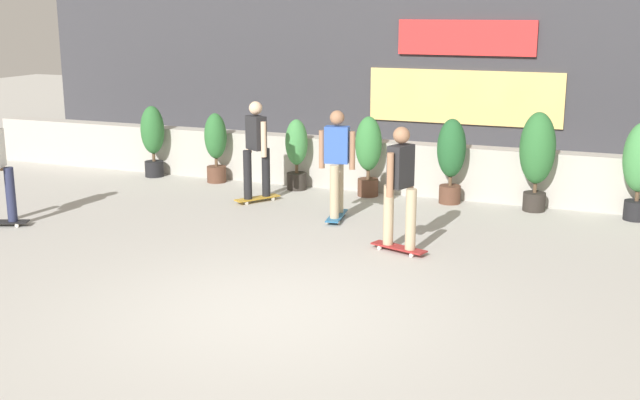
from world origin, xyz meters
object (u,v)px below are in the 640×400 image
object	(u,v)px
potted_plant_0	(153,137)
skater_by_wall_right	(256,147)
potted_plant_5	(537,153)
potted_plant_1	(216,144)
skater_foreground	(337,160)
potted_plant_2	(297,151)
potted_plant_4	(451,155)
potted_plant_3	(368,151)
potted_plant_6	(640,164)
skater_far_right	(400,184)

from	to	relation	value
potted_plant_0	skater_by_wall_right	bearing A→B (deg)	-22.01
potted_plant_0	skater_by_wall_right	distance (m)	2.99
potted_plant_0	potted_plant_5	world-z (taller)	potted_plant_5
potted_plant_0	potted_plant_1	bearing A→B (deg)	0.00
skater_by_wall_right	skater_foreground	bearing A→B (deg)	-19.78
potted_plant_2	potted_plant_4	xyz separation A→B (m)	(2.79, 0.00, 0.12)
potted_plant_3	potted_plant_6	world-z (taller)	potted_plant_6
potted_plant_3	skater_by_wall_right	size ratio (longest dim) A/B	0.82
potted_plant_5	skater_far_right	bearing A→B (deg)	-115.06
potted_plant_0	potted_plant_6	distance (m)	8.71
potted_plant_6	skater_foreground	size ratio (longest dim) A/B	0.89
potted_plant_4	potted_plant_3	bearing A→B (deg)	180.00
potted_plant_1	skater_foreground	xyz separation A→B (m)	(3.06, -1.72, 0.22)
potted_plant_1	potted_plant_6	size ratio (longest dim) A/B	0.86
potted_plant_0	potted_plant_1	xyz separation A→B (m)	(1.37, 0.00, -0.06)
skater_by_wall_right	skater_far_right	size ratio (longest dim) A/B	1.00
potted_plant_5	skater_by_wall_right	size ratio (longest dim) A/B	0.94
potted_plant_1	potted_plant_4	size ratio (longest dim) A/B	0.91
potted_plant_0	skater_far_right	bearing A→B (deg)	-27.14
potted_plant_3	potted_plant_5	bearing A→B (deg)	0.00
potted_plant_0	potted_plant_2	world-z (taller)	potted_plant_0
skater_foreground	skater_by_wall_right	bearing A→B (deg)	160.22
potted_plant_6	skater_foreground	world-z (taller)	skater_foreground
potted_plant_3	skater_by_wall_right	bearing A→B (deg)	-144.84
potted_plant_2	potted_plant_4	size ratio (longest dim) A/B	0.89
potted_plant_3	skater_by_wall_right	distance (m)	1.95
potted_plant_0	potted_plant_6	xyz separation A→B (m)	(8.71, 0.00, 0.10)
potted_plant_1	potted_plant_3	size ratio (longest dim) A/B	0.93
skater_by_wall_right	skater_far_right	distance (m)	3.55
potted_plant_1	potted_plant_4	world-z (taller)	potted_plant_4
potted_plant_3	skater_far_right	bearing A→B (deg)	-64.25
potted_plant_2	potted_plant_3	distance (m)	1.35
potted_plant_1	skater_far_right	xyz separation A→B (m)	(4.42, -2.97, 0.22)
potted_plant_0	skater_foreground	xyz separation A→B (m)	(4.43, -1.72, 0.16)
potted_plant_4	potted_plant_6	world-z (taller)	potted_plant_6
potted_plant_0	potted_plant_4	size ratio (longest dim) A/B	0.96
potted_plant_0	potted_plant_1	size ratio (longest dim) A/B	1.06
potted_plant_0	potted_plant_3	xyz separation A→B (m)	(4.36, 0.00, 0.01)
potted_plant_2	potted_plant_0	bearing A→B (deg)	180.00
potted_plant_2	potted_plant_3	world-z (taller)	potted_plant_3
potted_plant_4	potted_plant_5	size ratio (longest dim) A/B	0.89
potted_plant_3	skater_far_right	xyz separation A→B (m)	(1.43, -2.97, 0.15)
potted_plant_0	potted_plant_3	world-z (taller)	potted_plant_3
potted_plant_2	skater_foreground	bearing A→B (deg)	-50.44
potted_plant_5	skater_by_wall_right	xyz separation A→B (m)	(-4.41, -1.12, 0.00)
potted_plant_5	potted_plant_3	bearing A→B (deg)	180.00
potted_plant_4	potted_plant_5	bearing A→B (deg)	0.00
potted_plant_5	potted_plant_1	bearing A→B (deg)	180.00
potted_plant_0	potted_plant_4	distance (m)	5.81
potted_plant_1	potted_plant_2	world-z (taller)	potted_plant_1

